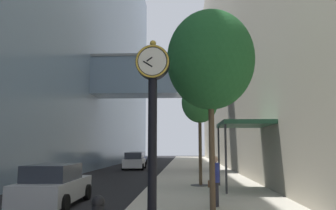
{
  "coord_description": "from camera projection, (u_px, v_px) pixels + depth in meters",
  "views": [
    {
      "loc": [
        2.02,
        -2.35,
        2.2
      ],
      "look_at": [
        0.92,
        18.85,
        4.87
      ],
      "focal_mm": 35.68,
      "sensor_mm": 36.0,
      "label": 1
    }
  ],
  "objects": [
    {
      "name": "sidewalk_right",
      "position": [
        197.0,
        169.0,
        31.73
      ],
      "size": [
        6.16,
        80.0,
        0.14
      ],
      "primitive_type": "cube",
      "color": "beige",
      "rests_on": "ground"
    },
    {
      "name": "street_clock",
      "position": [
        152.0,
        125.0,
        8.06
      ],
      "size": [
        0.84,
        0.55,
        4.71
      ],
      "color": "black",
      "rests_on": "sidewalk_right"
    },
    {
      "name": "car_silver_near",
      "position": [
        54.0,
        185.0,
        12.55
      ],
      "size": [
        2.1,
        4.38,
        1.56
      ],
      "color": "#B7BABF",
      "rests_on": "ground"
    },
    {
      "name": "ground_plane",
      "position": [
        162.0,
        172.0,
        28.91
      ],
      "size": [
        110.0,
        110.0,
        0.0
      ],
      "primitive_type": "plane",
      "color": "black",
      "rests_on": "ground"
    },
    {
      "name": "car_blue_mid",
      "position": [
        137.0,
        159.0,
        40.18
      ],
      "size": [
        2.05,
        4.42,
        1.62
      ],
      "color": "navy",
      "rests_on": "ground"
    },
    {
      "name": "car_white_far",
      "position": [
        134.0,
        161.0,
        33.01
      ],
      "size": [
        2.2,
        4.21,
        1.67
      ],
      "color": "silver",
      "rests_on": "ground"
    },
    {
      "name": "street_tree_mid_near",
      "position": [
        200.0,
        103.0,
        18.56
      ],
      "size": [
        2.02,
        2.02,
        5.71
      ],
      "color": "#333335",
      "rests_on": "sidewalk_right"
    },
    {
      "name": "building_block_right",
      "position": [
        271.0,
        8.0,
        33.34
      ],
      "size": [
        9.0,
        80.0,
        32.09
      ],
      "color": "#A89E89",
      "rests_on": "ground"
    },
    {
      "name": "building_block_left",
      "position": [
        59.0,
        3.0,
        34.55
      ],
      "size": [
        22.02,
        80.0,
        34.09
      ],
      "color": "#758EA8",
      "rests_on": "ground"
    },
    {
      "name": "street_tree_near",
      "position": [
        210.0,
        60.0,
        10.6
      ],
      "size": [
        2.77,
        2.77,
        6.41
      ],
      "color": "#333335",
      "rests_on": "sidewalk_right"
    },
    {
      "name": "storefront_awning",
      "position": [
        243.0,
        125.0,
        16.7
      ],
      "size": [
        2.4,
        3.6,
        3.3
      ],
      "color": "#235138",
      "rests_on": "sidewalk_right"
    },
    {
      "name": "pedestrian_walking",
      "position": [
        215.0,
        179.0,
        11.71
      ],
      "size": [
        0.5,
        0.52,
        1.75
      ],
      "color": "#23232D",
      "rests_on": "sidewalk_right"
    }
  ]
}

